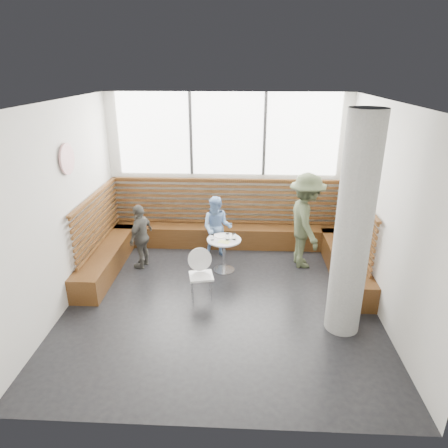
{
  "coord_description": "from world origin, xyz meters",
  "views": [
    {
      "loc": [
        0.33,
        -5.71,
        3.68
      ],
      "look_at": [
        0.0,
        1.0,
        1.0
      ],
      "focal_mm": 32.0,
      "sensor_mm": 36.0,
      "label": 1
    }
  ],
  "objects_px": {
    "cafe_chair": "(201,270)",
    "adult_man": "(306,221)",
    "concrete_column": "(353,229)",
    "cafe_table": "(224,248)",
    "child_left": "(141,236)",
    "child_back": "(217,228)"
  },
  "relations": [
    {
      "from": "adult_man",
      "to": "child_left",
      "type": "bearing_deg",
      "value": 86.41
    },
    {
      "from": "child_back",
      "to": "adult_man",
      "type": "bearing_deg",
      "value": -3.27
    },
    {
      "from": "cafe_table",
      "to": "cafe_chair",
      "type": "relative_size",
      "value": 0.78
    },
    {
      "from": "concrete_column",
      "to": "child_back",
      "type": "height_order",
      "value": "concrete_column"
    },
    {
      "from": "concrete_column",
      "to": "adult_man",
      "type": "bearing_deg",
      "value": 98.85
    },
    {
      "from": "adult_man",
      "to": "child_left",
      "type": "distance_m",
      "value": 3.16
    },
    {
      "from": "cafe_chair",
      "to": "cafe_table",
      "type": "bearing_deg",
      "value": 57.7
    },
    {
      "from": "cafe_table",
      "to": "adult_man",
      "type": "xyz_separation_m",
      "value": [
        1.54,
        0.33,
        0.45
      ]
    },
    {
      "from": "cafe_chair",
      "to": "child_left",
      "type": "xyz_separation_m",
      "value": [
        -1.26,
        1.03,
        0.14
      ]
    },
    {
      "from": "cafe_table",
      "to": "child_back",
      "type": "relative_size",
      "value": 0.51
    },
    {
      "from": "adult_man",
      "to": "concrete_column",
      "type": "bearing_deg",
      "value": -178.58
    },
    {
      "from": "adult_man",
      "to": "child_left",
      "type": "height_order",
      "value": "adult_man"
    },
    {
      "from": "cafe_chair",
      "to": "adult_man",
      "type": "relative_size",
      "value": 0.46
    },
    {
      "from": "cafe_table",
      "to": "child_left",
      "type": "xyz_separation_m",
      "value": [
        -1.6,
        0.12,
        0.16
      ]
    },
    {
      "from": "concrete_column",
      "to": "cafe_chair",
      "type": "relative_size",
      "value": 3.8
    },
    {
      "from": "cafe_table",
      "to": "cafe_chair",
      "type": "distance_m",
      "value": 0.98
    },
    {
      "from": "cafe_table",
      "to": "child_left",
      "type": "height_order",
      "value": "child_left"
    },
    {
      "from": "cafe_chair",
      "to": "child_back",
      "type": "height_order",
      "value": "child_back"
    },
    {
      "from": "cafe_table",
      "to": "child_left",
      "type": "bearing_deg",
      "value": 175.8
    },
    {
      "from": "concrete_column",
      "to": "cafe_chair",
      "type": "distance_m",
      "value": 2.57
    },
    {
      "from": "cafe_chair",
      "to": "child_back",
      "type": "xyz_separation_m",
      "value": [
        0.16,
        1.53,
        0.15
      ]
    },
    {
      "from": "cafe_table",
      "to": "concrete_column",
      "type": "bearing_deg",
      "value": -42.37
    }
  ]
}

